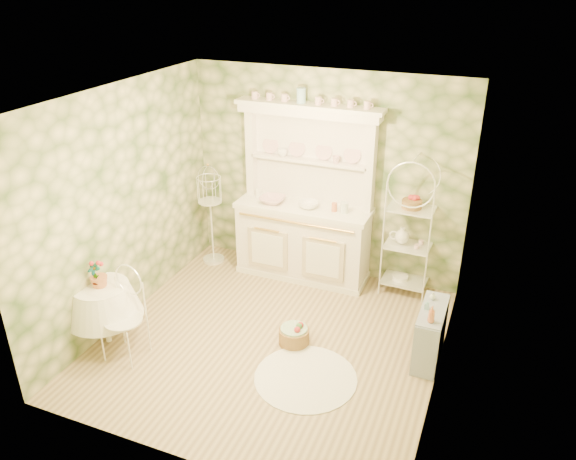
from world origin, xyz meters
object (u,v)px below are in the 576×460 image
at_px(kitchen_dresser, 304,196).
at_px(bakers_rack, 410,226).
at_px(cafe_chair, 124,325).
at_px(floor_basket, 294,333).
at_px(side_shelf, 430,336).
at_px(round_table, 104,312).
at_px(birdcage_stand, 211,218).

bearing_deg(kitchen_dresser, bakers_rack, 4.00).
distance_m(cafe_chair, floor_basket, 1.82).
distance_m(side_shelf, round_table, 3.51).
relative_size(side_shelf, birdcage_stand, 0.49).
bearing_deg(floor_basket, kitchen_dresser, 107.13).
distance_m(round_table, floor_basket, 2.09).
height_order(cafe_chair, floor_basket, cafe_chair).
bearing_deg(kitchen_dresser, birdcage_stand, -175.14).
distance_m(kitchen_dresser, bakers_rack, 1.37).
bearing_deg(floor_basket, round_table, -158.88).
xyz_separation_m(side_shelf, floor_basket, (-1.42, -0.30, -0.15)).
distance_m(bakers_rack, round_table, 3.69).
height_order(side_shelf, birdcage_stand, birdcage_stand).
bearing_deg(bakers_rack, side_shelf, -65.78).
distance_m(round_table, birdcage_stand, 2.12).
bearing_deg(bakers_rack, kitchen_dresser, -174.12).
bearing_deg(floor_basket, cafe_chair, -150.92).
relative_size(kitchen_dresser, side_shelf, 3.51).
bearing_deg(round_table, birdcage_stand, 85.26).
bearing_deg(birdcage_stand, cafe_chair, -85.32).
bearing_deg(round_table, floor_basket, 21.12).
xyz_separation_m(bakers_rack, birdcage_stand, (-2.66, -0.21, -0.25)).
height_order(bakers_rack, cafe_chair, bakers_rack).
distance_m(bakers_rack, cafe_chair, 3.51).
bearing_deg(side_shelf, cafe_chair, -163.49).
bearing_deg(bakers_rack, birdcage_stand, -173.70).
distance_m(side_shelf, birdcage_stand, 3.37).
distance_m(birdcage_stand, floor_basket, 2.28).
bearing_deg(kitchen_dresser, cafe_chair, -115.67).
distance_m(bakers_rack, floor_basket, 1.97).
xyz_separation_m(cafe_chair, birdcage_stand, (-0.18, 2.23, 0.28)).
xyz_separation_m(kitchen_dresser, cafe_chair, (-1.12, -2.34, -0.75)).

